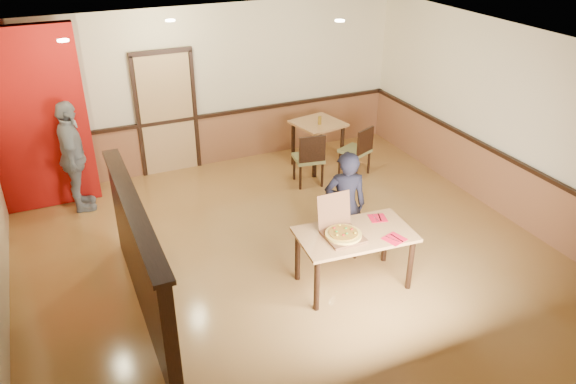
# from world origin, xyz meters

# --- Properties ---
(floor) EXTENTS (7.00, 7.00, 0.00)m
(floor) POSITION_xyz_m (0.00, 0.00, 0.00)
(floor) COLOR #AD7C43
(floor) RESTS_ON ground
(ceiling) EXTENTS (7.00, 7.00, 0.00)m
(ceiling) POSITION_xyz_m (0.00, 0.00, 2.80)
(ceiling) COLOR black
(ceiling) RESTS_ON wall_back
(wall_back) EXTENTS (7.00, 0.00, 7.00)m
(wall_back) POSITION_xyz_m (0.00, 3.50, 1.40)
(wall_back) COLOR beige
(wall_back) RESTS_ON floor
(wall_right) EXTENTS (0.00, 7.00, 7.00)m
(wall_right) POSITION_xyz_m (3.50, 0.00, 1.40)
(wall_right) COLOR beige
(wall_right) RESTS_ON floor
(wainscot_back) EXTENTS (7.00, 0.04, 0.90)m
(wainscot_back) POSITION_xyz_m (0.00, 3.47, 0.45)
(wainscot_back) COLOR #915A3A
(wainscot_back) RESTS_ON floor
(chair_rail_back) EXTENTS (7.00, 0.06, 0.06)m
(chair_rail_back) POSITION_xyz_m (0.00, 3.45, 0.92)
(chair_rail_back) COLOR black
(chair_rail_back) RESTS_ON wall_back
(wainscot_right) EXTENTS (0.04, 7.00, 0.90)m
(wainscot_right) POSITION_xyz_m (3.47, 0.00, 0.45)
(wainscot_right) COLOR #915A3A
(wainscot_right) RESTS_ON floor
(chair_rail_right) EXTENTS (0.06, 7.00, 0.06)m
(chair_rail_right) POSITION_xyz_m (3.45, 0.00, 0.92)
(chair_rail_right) COLOR black
(chair_rail_right) RESTS_ON wall_right
(back_door) EXTENTS (0.90, 0.06, 2.10)m
(back_door) POSITION_xyz_m (-0.80, 3.46, 1.05)
(back_door) COLOR tan
(back_door) RESTS_ON wall_back
(booth_partition) EXTENTS (0.20, 3.10, 1.44)m
(booth_partition) POSITION_xyz_m (-2.00, -0.20, 0.74)
(booth_partition) COLOR black
(booth_partition) RESTS_ON floor
(red_accent_panel) EXTENTS (1.60, 0.20, 2.78)m
(red_accent_panel) POSITION_xyz_m (-2.90, 3.00, 1.40)
(red_accent_panel) COLOR #A4100B
(red_accent_panel) RESTS_ON floor
(spot_a) EXTENTS (0.14, 0.14, 0.02)m
(spot_a) POSITION_xyz_m (-2.30, 1.80, 2.78)
(spot_a) COLOR #FFE7B2
(spot_a) RESTS_ON ceiling
(spot_b) EXTENTS (0.14, 0.14, 0.02)m
(spot_b) POSITION_xyz_m (-0.80, 2.50, 2.78)
(spot_b) COLOR #FFE7B2
(spot_b) RESTS_ON ceiling
(spot_c) EXTENTS (0.14, 0.14, 0.02)m
(spot_c) POSITION_xyz_m (1.40, 1.50, 2.78)
(spot_c) COLOR #FFE7B2
(spot_c) RESTS_ON ceiling
(main_table) EXTENTS (1.46, 0.91, 0.75)m
(main_table) POSITION_xyz_m (0.48, -0.75, 0.64)
(main_table) COLOR tan
(main_table) RESTS_ON floor
(diner_chair) EXTENTS (0.51, 0.51, 0.83)m
(diner_chair) POSITION_xyz_m (0.70, -0.01, 0.45)
(diner_chair) COLOR olive
(diner_chair) RESTS_ON floor
(side_chair_left) EXTENTS (0.53, 0.53, 0.93)m
(side_chair_left) POSITION_xyz_m (1.18, 1.94, 0.51)
(side_chair_left) COLOR olive
(side_chair_left) RESTS_ON floor
(side_chair_right) EXTENTS (0.58, 0.58, 0.89)m
(side_chair_right) POSITION_xyz_m (2.12, 1.95, 0.49)
(side_chair_right) COLOR olive
(side_chair_right) RESTS_ON floor
(side_table) EXTENTS (0.92, 0.92, 0.84)m
(side_table) POSITION_xyz_m (1.64, 2.56, 0.65)
(side_table) COLOR tan
(side_table) RESTS_ON floor
(diner) EXTENTS (0.65, 0.52, 1.54)m
(diner) POSITION_xyz_m (0.67, -0.15, 0.77)
(diner) COLOR black
(diner) RESTS_ON floor
(passerby) EXTENTS (0.49, 1.05, 1.75)m
(passerby) POSITION_xyz_m (-2.43, 2.66, 0.87)
(passerby) COLOR gray
(passerby) RESTS_ON floor
(pizza_box) EXTENTS (0.44, 0.52, 0.46)m
(pizza_box) POSITION_xyz_m (0.29, -0.74, 0.81)
(pizza_box) COLOR brown
(pizza_box) RESTS_ON main_table
(pizza) EXTENTS (0.48, 0.48, 0.03)m
(pizza) POSITION_xyz_m (0.29, -0.79, 0.80)
(pizza) COLOR #DFBC51
(pizza) RESTS_ON pizza_box
(napkin_near) EXTENTS (0.29, 0.29, 0.01)m
(napkin_near) POSITION_xyz_m (0.83, -1.06, 0.75)
(napkin_near) COLOR red
(napkin_near) RESTS_ON main_table
(napkin_far) EXTENTS (0.26, 0.26, 0.01)m
(napkin_far) POSITION_xyz_m (0.91, -0.57, 0.75)
(napkin_far) COLOR red
(napkin_far) RESTS_ON main_table
(condiment) EXTENTS (0.06, 0.06, 0.15)m
(condiment) POSITION_xyz_m (1.62, 2.46, 0.91)
(condiment) COLOR #835E17
(condiment) RESTS_ON side_table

